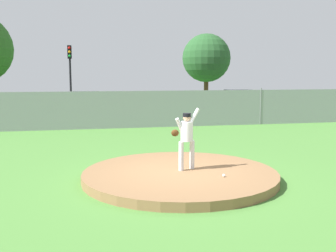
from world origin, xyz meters
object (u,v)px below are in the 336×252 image
parked_car_burgundy (194,104)px  pitcher_youth (186,135)px  parked_car_teal (85,106)px  baseball (224,175)px  traffic_light_near (70,67)px  parked_car_red (241,103)px  parked_car_navy (154,106)px  traffic_cone_orange (15,112)px

parked_car_burgundy → pitcher_youth: bearing=-106.4°
parked_car_burgundy → parked_car_teal: (-6.91, -0.37, 0.02)m
baseball → traffic_light_near: 19.87m
parked_car_teal → parked_car_red: bearing=-0.7°
pitcher_youth → parked_car_navy: pitcher_youth is taller
pitcher_youth → parked_car_burgundy: (4.38, 14.88, -0.36)m
baseball → traffic_light_near: (-4.21, 19.20, 2.93)m
baseball → traffic_light_near: bearing=102.4°
pitcher_youth → parked_car_navy: (1.63, 14.05, -0.37)m
parked_car_red → parked_car_burgundy: bearing=170.8°
pitcher_youth → parked_car_teal: (-2.54, 14.50, -0.35)m
parked_car_red → parked_car_burgundy: size_ratio=0.89×
pitcher_youth → baseball: size_ratio=21.79×
parked_car_teal → baseball: bearing=-78.1°
parked_car_red → traffic_cone_orange: 14.63m
parked_car_navy → parked_car_burgundy: 2.87m
pitcher_youth → baseball: 1.46m
parked_car_red → pitcher_youth: bearing=-117.4°
traffic_cone_orange → baseball: bearing=-66.6°
parked_car_red → parked_car_burgundy: (-3.07, 0.49, -0.03)m
parked_car_red → traffic_light_near: bearing=160.4°
parked_car_navy → pitcher_youth: bearing=-96.6°
parked_car_navy → parked_car_teal: size_ratio=1.01×
parked_car_navy → traffic_light_near: 7.08m
parked_car_burgundy → traffic_cone_orange: (-11.34, 1.98, -0.51)m
pitcher_youth → traffic_light_near: 18.72m
baseball → traffic_light_near: size_ratio=0.02×
pitcher_youth → parked_car_red: pitcher_youth is taller
pitcher_youth → traffic_cone_orange: 18.26m
baseball → traffic_cone_orange: bearing=113.4°
parked_car_red → traffic_light_near: traffic_light_near is taller
baseball → parked_car_teal: parked_car_teal is taller
parked_car_red → baseball: bearing=-113.8°
traffic_light_near → parked_car_red: bearing=-19.6°
parked_car_navy → traffic_cone_orange: parked_car_navy is taller
baseball → parked_car_red: size_ratio=0.02×
parked_car_red → parked_car_teal: 9.98m
parked_car_red → parked_car_navy: parked_car_red is taller
parked_car_burgundy → traffic_cone_orange: parked_car_burgundy is taller
pitcher_youth → baseball: bearing=-52.3°
parked_car_burgundy → traffic_cone_orange: bearing=170.1°
baseball → parked_car_navy: parked_car_navy is taller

